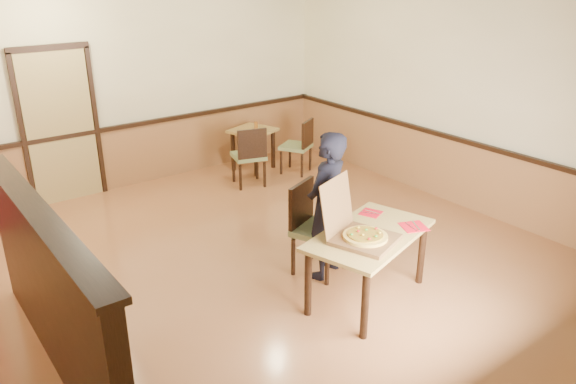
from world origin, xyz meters
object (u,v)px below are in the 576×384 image
Objects in this scene: side_table at (253,139)px; main_table at (369,243)px; side_chair_right at (300,144)px; pizza_box at (360,233)px; side_chair_left at (250,154)px; condiment at (256,126)px; diner_chair at (313,225)px; diner at (326,206)px.

main_table is at bearing -107.76° from side_table.
side_chair_right is 3.84m from pizza_box.
pizza_box reaches higher than main_table.
condiment is at bearing -115.17° from side_chair_left.
diner_chair is 1.14× the size of side_chair_right.
diner_chair is 2.65m from side_chair_left.
diner is 2.08× the size of pizza_box.
pizza_box is at bearing 30.56° from side_chair_right.
pizza_box is at bearing 177.60° from main_table.
diner_chair reaches higher than side_table.
side_chair_left is at bearing 54.35° from pizza_box.
diner_chair reaches higher than side_chair_right.
diner_chair is 1.26× the size of side_table.
side_chair_right is (1.80, 2.52, -0.07)m from diner_chair.
diner is at bearing 27.11° from side_chair_right.
side_table is 5.99× the size of condiment.
side_table is (-0.48, 0.61, 0.02)m from side_chair_right.
condiment is (-0.45, 0.55, 0.26)m from side_chair_right.
side_chair_right is (0.95, 0.01, -0.03)m from side_chair_left.
main_table is 3.71m from side_chair_right.
condiment is (0.03, -0.06, 0.23)m from side_table.
side_chair_left reaches higher than condiment.
diner is at bearing 89.81° from side_chair_left.
pizza_box is 5.80× the size of condiment.
condiment reaches higher than main_table.
diner reaches higher than main_table.
side_chair_right reaches higher than main_table.
side_chair_right is 1.10× the size of side_table.
pizza_box is (-0.18, -0.04, 0.18)m from main_table.
side_table is (0.47, 0.62, -0.00)m from side_chair_left.
side_chair_right is 1.14× the size of pizza_box.
diner_chair reaches higher than side_chair_left.
diner_chair is 0.85m from pizza_box.
main_table is 3.36m from side_chair_left.
side_chair_right reaches higher than side_table.
diner_chair is 0.63× the size of diner.
side_chair_right reaches higher than condiment.
condiment is (1.35, 3.07, 0.19)m from diner_chair.
diner is 0.68m from pizza_box.
side_chair_right is 0.76m from condiment.
side_chair_right is at bearing -50.50° from condiment.
pizza_box reaches higher than side_chair_right.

